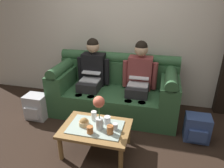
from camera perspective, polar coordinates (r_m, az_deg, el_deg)
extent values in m
plane|color=black|center=(2.77, -5.09, -19.25)|extent=(14.00, 14.00, 0.00)
cube|color=beige|center=(3.70, 2.85, 16.99)|extent=(6.00, 0.12, 2.90)
cube|color=#2D5633|center=(3.51, 0.52, -4.73)|extent=(2.03, 0.88, 0.42)
cube|color=#2D5633|center=(3.63, 1.75, 3.39)|extent=(2.03, 0.22, 0.40)
cylinder|color=#2D5633|center=(3.55, 1.80, 7.23)|extent=(2.03, 0.18, 0.18)
cube|color=#2D5633|center=(3.64, -12.99, 1.82)|extent=(0.28, 0.88, 0.28)
cylinder|color=#2D5633|center=(3.58, -13.26, 4.56)|extent=(0.18, 0.88, 0.18)
cube|color=#2D5633|center=(3.29, 15.58, -0.96)|extent=(0.28, 0.88, 0.28)
cylinder|color=#2D5633|center=(3.22, 15.93, 2.04)|extent=(0.18, 0.88, 0.18)
cube|color=#232326|center=(3.44, -6.10, -0.24)|extent=(0.34, 0.40, 0.15)
cylinder|color=#232326|center=(3.38, -8.97, -6.23)|extent=(0.12, 0.12, 0.42)
cylinder|color=#232326|center=(3.32, -5.75, -6.70)|extent=(0.12, 0.12, 0.42)
cube|color=black|center=(3.57, -4.95, 4.14)|extent=(0.38, 0.22, 0.54)
cylinder|color=black|center=(3.63, -8.67, 3.91)|extent=(0.09, 0.09, 0.44)
cylinder|color=black|center=(3.48, -1.47, 3.32)|extent=(0.09, 0.09, 0.44)
sphere|color=tan|center=(3.44, -5.29, 10.23)|extent=(0.21, 0.21, 0.21)
sphere|color=black|center=(3.43, -5.31, 10.88)|extent=(0.19, 0.19, 0.19)
cube|color=silver|center=(3.42, -6.05, 1.16)|extent=(0.31, 0.22, 0.02)
cube|color=silver|center=(3.49, -5.41, 3.64)|extent=(0.31, 0.21, 0.06)
cube|color=black|center=(3.49, -5.46, 3.56)|extent=(0.27, 0.18, 0.04)
cube|color=#232326|center=(3.27, 7.02, -1.60)|extent=(0.34, 0.40, 0.15)
cylinder|color=#232326|center=(3.19, 4.36, -8.00)|extent=(0.12, 0.12, 0.42)
cylinder|color=#232326|center=(3.17, 7.96, -8.41)|extent=(0.12, 0.12, 0.42)
cube|color=brown|center=(3.41, 7.71, 3.05)|extent=(0.38, 0.22, 0.54)
cylinder|color=brown|center=(3.41, 3.69, 2.86)|extent=(0.09, 0.09, 0.44)
cylinder|color=brown|center=(3.37, 11.58, 2.12)|extent=(0.09, 0.09, 0.44)
sphere|color=tan|center=(3.28, 8.05, 9.40)|extent=(0.21, 0.21, 0.21)
sphere|color=black|center=(3.27, 8.09, 10.07)|extent=(0.19, 0.19, 0.19)
cube|color=silver|center=(3.25, 7.14, -0.13)|extent=(0.31, 0.22, 0.02)
cube|color=silver|center=(3.35, 7.56, 2.53)|extent=(0.31, 0.20, 0.10)
cube|color=black|center=(3.35, 7.54, 2.41)|extent=(0.27, 0.17, 0.08)
cube|color=olive|center=(2.65, -4.50, -12.09)|extent=(0.85, 0.60, 0.04)
cube|color=#9EB2A8|center=(2.63, -4.52, -11.66)|extent=(0.66, 0.42, 0.01)
cylinder|color=olive|center=(2.70, -13.97, -16.75)|extent=(0.06, 0.06, 0.32)
cylinder|color=olive|center=(2.50, 2.44, -19.92)|extent=(0.06, 0.06, 0.32)
cylinder|color=olive|center=(3.05, -9.72, -11.03)|extent=(0.06, 0.06, 0.32)
cylinder|color=olive|center=(2.87, 4.50, -13.21)|extent=(0.06, 0.06, 0.32)
cylinder|color=silver|center=(2.55, -3.46, -10.80)|extent=(0.09, 0.09, 0.15)
cylinder|color=#3D7538|center=(2.46, -3.55, -7.68)|extent=(0.01, 0.01, 0.18)
sphere|color=#E0664C|center=(2.39, -3.63, -4.91)|extent=(0.14, 0.14, 0.14)
cylinder|color=tan|center=(2.65, -7.68, -10.63)|extent=(0.13, 0.13, 0.06)
sphere|color=olive|center=(2.64, -7.71, -10.27)|extent=(0.11, 0.11, 0.11)
cylinder|color=#B26633|center=(2.50, -6.08, -12.39)|extent=(0.08, 0.08, 0.09)
cylinder|color=white|center=(2.72, -4.98, -8.68)|extent=(0.07, 0.07, 0.12)
cylinder|color=silver|center=(2.64, -1.30, -9.93)|extent=(0.08, 0.08, 0.10)
cylinder|color=#B26633|center=(2.48, -0.54, -12.44)|extent=(0.08, 0.08, 0.10)
cylinder|color=silver|center=(2.55, 0.85, -11.62)|extent=(0.06, 0.06, 0.08)
cube|color=#33477A|center=(3.14, 22.31, -11.07)|extent=(0.33, 0.24, 0.37)
cube|color=#33477A|center=(3.05, 22.51, -13.12)|extent=(0.23, 0.05, 0.17)
cube|color=#B7B7BC|center=(3.58, -20.00, -5.85)|extent=(0.33, 0.26, 0.41)
cube|color=#B7B7BC|center=(3.50, -21.20, -7.56)|extent=(0.23, 0.05, 0.18)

